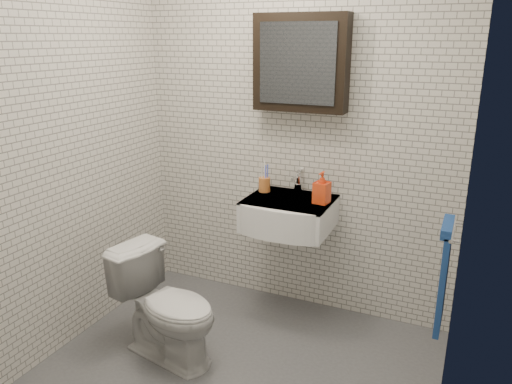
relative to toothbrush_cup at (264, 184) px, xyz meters
The scene contains 9 objects.
ground 1.26m from the toothbrush_cup, 79.15° to the right, with size 2.20×2.00×0.01m, color #4E5056.
room_shell 1.04m from the toothbrush_cup, 79.15° to the right, with size 2.22×2.02×2.51m.
washbasin 0.29m from the toothbrush_cup, 30.47° to the right, with size 0.55×0.50×0.20m.
faucet 0.23m from the toothbrush_cup, 18.08° to the left, with size 0.06×0.20×0.15m.
mirror_cabinet 0.83m from the toothbrush_cup, 17.16° to the left, with size 0.60×0.15×0.60m.
towel_rail 1.32m from the toothbrush_cup, 22.88° to the right, with size 0.09×0.30×0.58m.
toothbrush_cup is the anchor object (origin of this frame).
soap_bottle 0.44m from the toothbrush_cup, 10.52° to the right, with size 0.09×0.09×0.20m, color orange.
toilet 1.03m from the toothbrush_cup, 108.29° to the right, with size 0.38×0.66×0.67m, color silver.
Camera 1 is at (1.11, -2.12, 1.87)m, focal length 35.00 mm.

